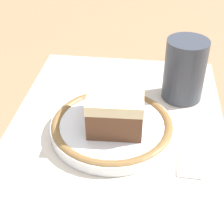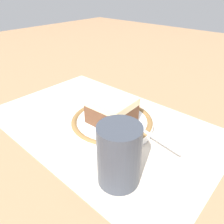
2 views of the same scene
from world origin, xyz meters
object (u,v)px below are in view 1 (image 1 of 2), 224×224
at_px(cup, 184,74).
at_px(spoon, 111,95).
at_px(cake_slice, 115,106).
at_px(sugar_packet, 189,162).
at_px(plate, 112,127).

bearing_deg(cup, spoon, -70.58).
relative_size(cake_slice, sugar_packet, 1.78).
relative_size(plate, sugar_packet, 3.47).
height_order(spoon, sugar_packet, spoon).
relative_size(plate, spoon, 1.28).
bearing_deg(cake_slice, cup, 136.05).
height_order(spoon, cup, cup).
height_order(plate, sugar_packet, plate).
bearing_deg(spoon, sugar_packet, 44.79).
relative_size(cake_slice, spoon, 0.66).
bearing_deg(sugar_packet, cup, -178.46).
distance_m(plate, cup, 0.15).
bearing_deg(spoon, cup, 109.42).
bearing_deg(plate, spoon, -171.08).
relative_size(spoon, sugar_packet, 2.72).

